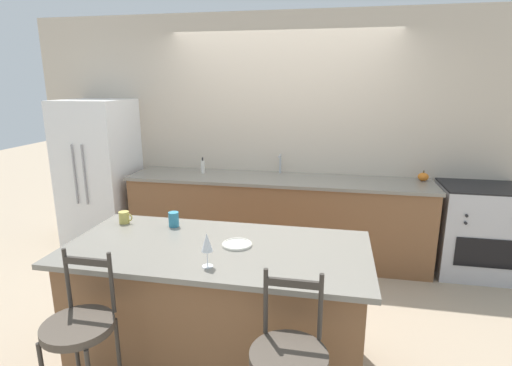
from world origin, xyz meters
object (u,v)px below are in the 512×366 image
Objects in this scene: tumbler_cup at (174,219)px; pumpkin_decoration at (423,177)px; bar_stool_near at (81,343)px; dinner_plate at (237,244)px; refrigerator at (101,175)px; oven_range at (476,230)px; soap_bottle at (203,167)px; wine_glass at (207,243)px; coffee_mug at (124,217)px.

pumpkin_decoration reaches higher than tumbler_cup.
bar_stool_near is 5.29× the size of dinner_plate.
refrigerator reaches higher than oven_range.
oven_range is 8.48× the size of pumpkin_decoration.
dinner_plate is (0.70, 0.73, 0.34)m from bar_stool_near.
tumbler_cup is at bearing -78.80° from soap_bottle.
oven_range reaches higher than dinner_plate.
wine_glass reaches higher than dinner_plate.
tumbler_cup is (-0.55, 0.26, 0.05)m from dinner_plate.
bar_stool_near is (-2.78, -2.57, 0.10)m from oven_range.
dinner_plate is 2.53m from pumpkin_decoration.
pumpkin_decoration is at bearing 2.39° from soap_bottle.
oven_range is 4.67× the size of dinner_plate.
tumbler_cup is at bearing 81.55° from bar_stool_near.
dinner_plate is 0.96× the size of wine_glass.
coffee_mug is (-0.25, 0.98, 0.37)m from bar_stool_near.
soap_bottle is at bearing -177.61° from pumpkin_decoration.
wine_glass is 0.75m from tumbler_cup.
bar_stool_near is 2.67m from soap_bottle.
refrigerator reaches higher than pumpkin_decoration.
tumbler_cup reaches higher than dinner_plate.
tumbler_cup is 1.01× the size of pumpkin_decoration.
refrigerator is at bearing 135.76° from tumbler_cup.
refrigerator is at bearing 119.51° from bar_stool_near.
dinner_plate is at bearing -40.13° from refrigerator.
tumbler_cup is 0.62× the size of soap_bottle.
tumbler_cup is (0.15, 0.98, 0.38)m from bar_stool_near.
refrigerator is 2.94m from wine_glass.
soap_bottle reaches higher than tumbler_cup.
pumpkin_decoration is (2.24, 2.73, 0.40)m from bar_stool_near.
soap_bottle reaches higher than bar_stool_near.
tumbler_cup reaches higher than coffee_mug.
oven_range is 3.01m from soap_bottle.
wine_glass is at bearing -125.05° from pumpkin_decoration.
dinner_plate is at bearing 46.28° from bar_stool_near.
dinner_plate is at bearing -25.14° from tumbler_cup.
pumpkin_decoration is 2.42m from soap_bottle.
wine_glass is at bearing -70.72° from soap_bottle.
tumbler_cup is at bearing 0.83° from coffee_mug.
wine_glass is at bearing -52.41° from tumbler_cup.
oven_range is at bearing 31.08° from tumbler_cup.
wine_glass is 1.94× the size of coffee_mug.
soap_bottle is (-2.96, 0.05, 0.54)m from oven_range.
oven_range is 8.42× the size of tumbler_cup.
dinner_plate is at bearing 74.57° from wine_glass.
tumbler_cup is (1.57, -1.53, 0.08)m from refrigerator.
oven_range is 4.46× the size of wine_glass.
soap_bottle is at bearing 109.28° from wine_glass.
tumbler_cup is 1.67m from soap_bottle.
bar_stool_near is 5.87× the size of soap_bottle.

